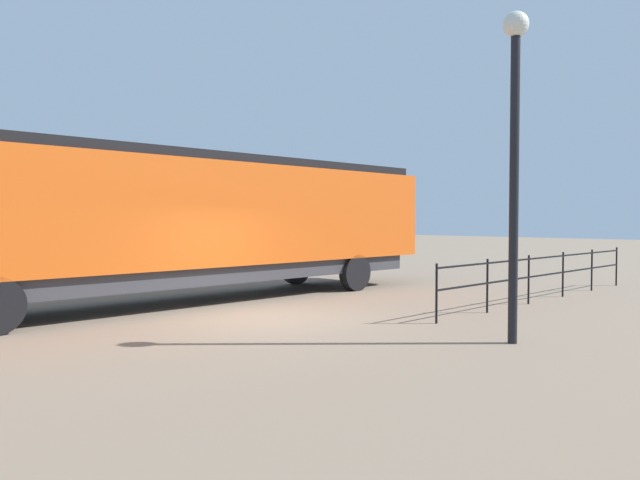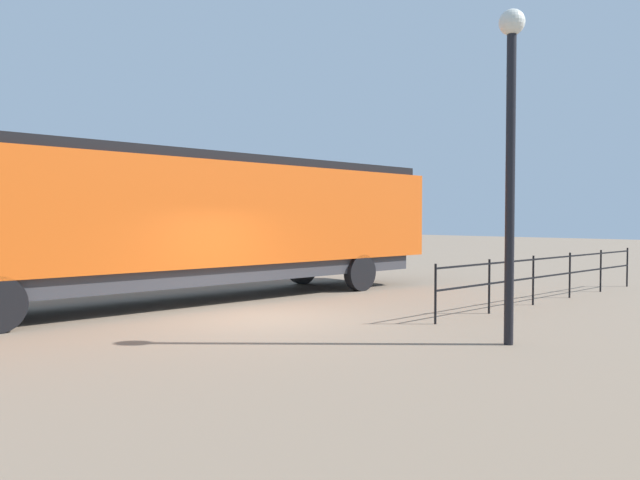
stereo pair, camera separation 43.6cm
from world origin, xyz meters
The scene contains 4 objects.
ground_plane centered at (0.00, 0.00, 0.00)m, with size 120.00×120.00×0.00m, color #84705B.
locomotive centered at (-3.45, 0.73, 2.18)m, with size 2.98×15.65×3.85m.
lamp_post centered at (5.02, 1.46, 3.77)m, with size 0.44×0.44×5.74m.
platform_fence centered at (2.94, 7.28, 0.81)m, with size 0.05×10.25×1.25m.
Camera 2 is at (10.38, -7.90, 2.17)m, focal length 33.62 mm.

